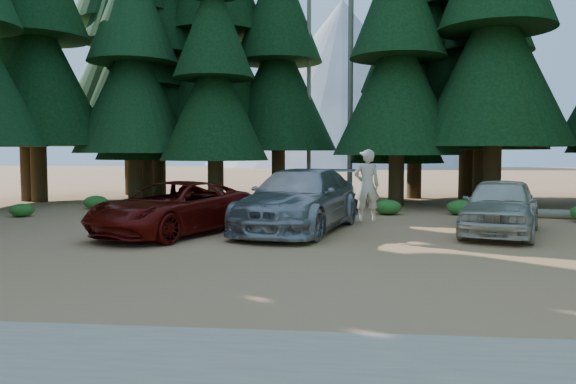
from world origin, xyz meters
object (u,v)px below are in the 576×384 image
object	(u,v)px
log_mid	(293,205)
frisbee_player	(367,185)
red_pickup	(174,208)
log_right	(545,214)
log_left	(279,209)
silver_minivan_center	(300,200)
silver_minivan_right	(501,206)

from	to	relation	value
log_mid	frisbee_player	bearing A→B (deg)	-73.17
red_pickup	log_mid	size ratio (longest dim) A/B	1.40
log_mid	log_right	size ratio (longest dim) A/B	0.78
log_mid	red_pickup	bearing A→B (deg)	-111.79
frisbee_player	log_mid	bearing A→B (deg)	-80.47
log_left	silver_minivan_center	bearing A→B (deg)	-98.81
silver_minivan_center	silver_minivan_right	bearing A→B (deg)	11.09
silver_minivan_center	frisbee_player	distance (m)	2.51
frisbee_player	silver_minivan_center	bearing A→B (deg)	-50.35
log_right	silver_minivan_right	bearing A→B (deg)	-103.47
red_pickup	silver_minivan_right	xyz separation A→B (m)	(8.89, 0.83, 0.06)
red_pickup	frisbee_player	bearing A→B (deg)	18.02
log_mid	silver_minivan_center	bearing A→B (deg)	-84.74
silver_minivan_right	log_left	xyz separation A→B (m)	(-6.63, 4.77, -0.62)
log_left	log_right	world-z (taller)	log_left
silver_minivan_center	log_right	bearing A→B (deg)	39.65
red_pickup	log_right	size ratio (longest dim) A/B	1.09
silver_minivan_right	log_mid	world-z (taller)	silver_minivan_right
red_pickup	log_right	distance (m)	12.55
log_mid	log_right	xyz separation A→B (m)	(8.90, -2.20, -0.00)
log_left	silver_minivan_right	bearing A→B (deg)	-58.53
log_right	red_pickup	bearing A→B (deg)	-137.93
log_left	log_right	distance (m)	9.26
red_pickup	silver_minivan_center	distance (m)	3.56
silver_minivan_right	frisbee_player	size ratio (longest dim) A/B	2.51
silver_minivan_right	frisbee_player	distance (m)	3.95
silver_minivan_right	log_mid	size ratio (longest dim) A/B	1.23
log_right	silver_minivan_center	bearing A→B (deg)	-135.95
frisbee_player	log_right	distance (m)	8.44
silver_minivan_center	log_left	xyz separation A→B (m)	(-1.12, 4.48, -0.72)
silver_minivan_center	silver_minivan_right	size ratio (longest dim) A/B	1.32
silver_minivan_right	log_right	xyz separation A→B (m)	(2.61, 4.17, -0.63)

